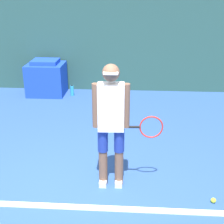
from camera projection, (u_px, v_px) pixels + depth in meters
name	position (u px, v px, depth m)	size (l,w,h in m)	color
ground_plane	(77.00, 208.00, 3.93)	(24.00, 24.00, 0.00)	#2D5193
back_wall	(108.00, 39.00, 8.01)	(24.00, 0.10, 2.69)	#2D564C
court_baseline	(77.00, 207.00, 3.94)	(21.60, 0.10, 0.01)	white
tennis_player	(112.00, 121.00, 4.07)	(0.93, 0.29, 1.73)	brown
tennis_ball	(213.00, 200.00, 4.02)	(0.07, 0.07, 0.07)	#D1E533
covered_chair	(47.00, 78.00, 7.99)	(0.93, 0.80, 0.90)	blue
water_bottle	(72.00, 91.00, 7.98)	(0.09, 0.09, 0.28)	#33ADD6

